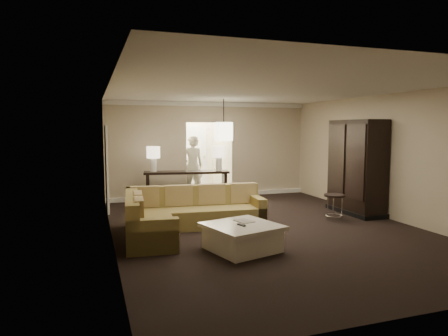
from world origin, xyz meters
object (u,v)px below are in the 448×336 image
object	(u,v)px
armoire	(356,169)
person	(192,163)
coffee_table	(242,237)
console_table	(187,184)
drink_table	(334,202)
sectional_sofa	(182,215)

from	to	relation	value
armoire	person	xyz separation A→B (m)	(-3.10, 3.64, -0.06)
armoire	person	size ratio (longest dim) A/B	1.11
coffee_table	console_table	xyz separation A→B (m)	(0.09, 4.40, 0.30)
console_table	coffee_table	bearing A→B (deg)	-81.69
armoire	drink_table	world-z (taller)	armoire
sectional_sofa	coffee_table	size ratio (longest dim) A/B	2.22
console_table	armoire	world-z (taller)	armoire
console_table	drink_table	xyz separation A→B (m)	(2.63, -3.01, -0.11)
coffee_table	console_table	world-z (taller)	console_table
console_table	drink_table	bearing A→B (deg)	-39.34
coffee_table	drink_table	distance (m)	3.06
coffee_table	person	xyz separation A→B (m)	(0.53, 5.50, 0.78)
coffee_table	console_table	distance (m)	4.41
drink_table	person	world-z (taller)	person
sectional_sofa	drink_table	distance (m)	3.41
sectional_sofa	person	size ratio (longest dim) A/B	1.49
person	sectional_sofa	bearing A→B (deg)	69.49
armoire	coffee_table	bearing A→B (deg)	-152.79
sectional_sofa	coffee_table	distance (m)	1.68
sectional_sofa	person	distance (m)	4.21
sectional_sofa	drink_table	size ratio (longest dim) A/B	5.17
person	coffee_table	bearing A→B (deg)	80.99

